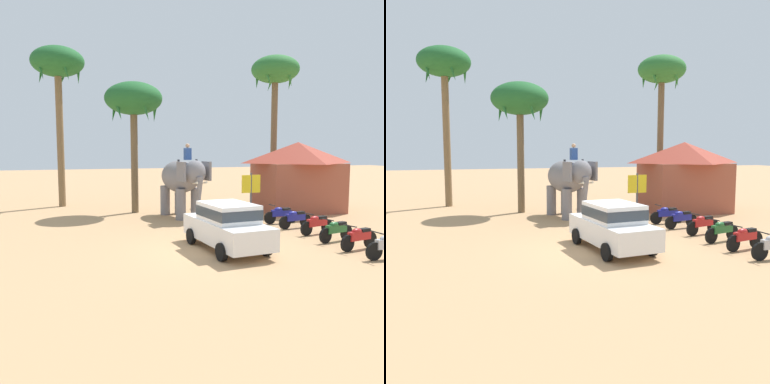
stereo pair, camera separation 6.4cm
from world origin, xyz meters
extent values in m
plane|color=tan|center=(0.00, 0.00, 0.00)|extent=(120.00, 120.00, 0.00)
cube|color=white|center=(0.68, -0.08, 0.68)|extent=(2.08, 4.24, 0.76)
cube|color=white|center=(0.69, -0.18, 1.38)|extent=(1.75, 2.24, 0.64)
cube|color=#2D3842|center=(0.69, -0.18, 1.38)|extent=(1.77, 2.26, 0.35)
cylinder|color=black|center=(-0.29, 1.11, 0.30)|extent=(0.24, 0.61, 0.60)
cylinder|color=black|center=(1.40, 1.27, 0.30)|extent=(0.24, 0.61, 0.60)
cylinder|color=black|center=(-0.05, -1.42, 0.30)|extent=(0.24, 0.61, 0.60)
cylinder|color=black|center=(1.64, -1.26, 0.30)|extent=(0.24, 0.61, 0.60)
ellipsoid|color=slate|center=(1.00, 7.22, 2.15)|extent=(2.19, 3.36, 1.70)
cylinder|color=slate|center=(1.62, 6.40, 0.80)|extent=(0.52, 0.52, 1.60)
cylinder|color=slate|center=(0.76, 6.22, 0.80)|extent=(0.52, 0.52, 1.60)
cylinder|color=slate|center=(1.24, 8.22, 0.80)|extent=(0.52, 0.52, 1.60)
cylinder|color=slate|center=(0.38, 8.04, 0.80)|extent=(0.52, 0.52, 1.60)
ellipsoid|color=slate|center=(1.33, 5.63, 2.45)|extent=(1.28, 1.20, 1.20)
cube|color=slate|center=(2.01, 5.87, 2.50)|extent=(0.28, 0.81, 0.96)
cube|color=slate|center=(0.60, 5.58, 2.50)|extent=(0.28, 0.81, 0.96)
cone|color=slate|center=(1.42, 5.19, 1.45)|extent=(0.43, 0.43, 1.60)
cone|color=beige|center=(1.66, 5.29, 1.95)|extent=(0.23, 0.58, 0.21)
cone|color=beige|center=(1.16, 5.18, 1.95)|extent=(0.23, 0.58, 0.21)
cube|color=#2D519E|center=(1.17, 6.39, 3.35)|extent=(0.38, 0.30, 0.60)
sphere|color=tan|center=(1.17, 6.39, 3.77)|extent=(0.22, 0.22, 0.22)
cylinder|color=#333338|center=(1.68, 6.49, 2.80)|extent=(0.12, 0.12, 0.55)
cylinder|color=#333338|center=(0.66, 6.28, 2.80)|extent=(0.12, 0.12, 0.55)
cylinder|color=black|center=(4.70, -2.84, 0.30)|extent=(0.60, 0.10, 0.60)
cylinder|color=black|center=(4.79, -2.84, 0.92)|extent=(0.04, 0.55, 0.04)
cylinder|color=black|center=(4.62, -1.66, 0.30)|extent=(0.61, 0.21, 0.60)
cylinder|color=black|center=(5.79, -1.43, 0.30)|extent=(0.61, 0.21, 0.60)
cube|color=red|center=(5.20, -1.55, 0.52)|extent=(1.04, 0.39, 0.32)
ellipsoid|color=red|center=(5.06, -1.58, 0.70)|extent=(0.48, 0.32, 0.20)
cube|color=black|center=(5.45, -1.50, 0.70)|extent=(0.47, 0.30, 0.12)
cylinder|color=black|center=(4.70, -1.65, 0.92)|extent=(0.15, 0.55, 0.04)
cylinder|color=black|center=(4.65, -0.36, 0.30)|extent=(0.61, 0.23, 0.60)
cylinder|color=black|center=(5.82, -0.09, 0.30)|extent=(0.61, 0.23, 0.60)
cube|color=#23662D|center=(5.24, -0.22, 0.52)|extent=(1.04, 0.43, 0.32)
ellipsoid|color=#23662D|center=(5.09, -0.26, 0.70)|extent=(0.48, 0.33, 0.20)
cube|color=black|center=(5.48, -0.17, 0.70)|extent=(0.48, 0.31, 0.12)
cylinder|color=black|center=(4.74, -0.34, 0.92)|extent=(0.16, 0.54, 0.04)
cylinder|color=black|center=(4.73, 1.03, 0.30)|extent=(0.61, 0.22, 0.60)
cylinder|color=black|center=(5.90, 1.27, 0.30)|extent=(0.61, 0.22, 0.60)
cube|color=red|center=(5.32, 1.15, 0.52)|extent=(1.04, 0.40, 0.32)
ellipsoid|color=red|center=(5.17, 1.12, 0.70)|extent=(0.48, 0.33, 0.20)
cube|color=black|center=(5.56, 1.20, 0.70)|extent=(0.48, 0.31, 0.12)
cylinder|color=black|center=(4.82, 1.05, 0.92)|extent=(0.15, 0.55, 0.04)
cylinder|color=black|center=(4.56, 2.48, 0.30)|extent=(0.61, 0.19, 0.60)
cylinder|color=black|center=(5.75, 2.66, 0.30)|extent=(0.61, 0.19, 0.60)
cube|color=navy|center=(5.16, 2.57, 0.52)|extent=(1.04, 0.35, 0.32)
ellipsoid|color=navy|center=(5.01, 2.55, 0.70)|extent=(0.47, 0.30, 0.20)
cube|color=black|center=(5.40, 2.60, 0.70)|extent=(0.47, 0.28, 0.12)
cylinder|color=black|center=(4.65, 2.49, 0.92)|extent=(0.12, 0.55, 0.04)
cylinder|color=black|center=(4.53, 3.80, 0.30)|extent=(0.60, 0.11, 0.60)
cylinder|color=black|center=(5.73, 3.82, 0.30)|extent=(0.60, 0.11, 0.60)
cube|color=navy|center=(5.13, 3.81, 0.52)|extent=(1.02, 0.21, 0.32)
ellipsoid|color=navy|center=(4.98, 3.81, 0.70)|extent=(0.44, 0.25, 0.20)
cube|color=black|center=(5.38, 3.82, 0.70)|extent=(0.44, 0.23, 0.12)
cylinder|color=black|center=(4.62, 3.80, 0.92)|extent=(0.05, 0.55, 0.04)
cylinder|color=brown|center=(-1.07, 9.29, 3.09)|extent=(0.39, 0.39, 6.19)
ellipsoid|color=#1E5B28|center=(-1.07, 9.29, 6.39)|extent=(3.20, 3.20, 1.80)
cone|color=#1E5B28|center=(0.13, 9.29, 5.89)|extent=(0.40, 0.92, 1.64)
cone|color=#1E5B28|center=(-0.70, 10.44, 5.89)|extent=(0.91, 0.57, 1.67)
cone|color=#1E5B28|center=(-2.04, 10.00, 5.89)|extent=(0.73, 0.83, 1.69)
cone|color=#1E5B28|center=(-2.04, 8.59, 5.89)|extent=(0.73, 0.83, 1.69)
cone|color=#1E5B28|center=(-0.70, 8.15, 5.89)|extent=(0.91, 0.57, 1.67)
cylinder|color=brown|center=(-5.05, 13.12, 4.35)|extent=(0.42, 0.42, 8.69)
ellipsoid|color=#1E5B28|center=(-5.05, 13.12, 8.89)|extent=(3.20, 3.20, 1.80)
cone|color=#1E5B28|center=(-3.85, 13.12, 8.39)|extent=(0.40, 0.92, 1.64)
cone|color=#1E5B28|center=(-4.68, 14.26, 8.39)|extent=(0.91, 0.57, 1.67)
cone|color=#1E5B28|center=(-6.02, 13.82, 8.39)|extent=(0.73, 0.83, 1.69)
cone|color=#1E5B28|center=(-6.02, 12.41, 8.39)|extent=(0.73, 0.83, 1.69)
cone|color=#1E5B28|center=(-4.68, 11.98, 8.39)|extent=(0.91, 0.57, 1.67)
cylinder|color=brown|center=(8.82, 11.34, 4.35)|extent=(0.42, 0.42, 8.71)
ellipsoid|color=#286B2D|center=(8.82, 11.34, 8.91)|extent=(3.20, 3.20, 1.80)
cone|color=#286B2D|center=(10.02, 11.34, 8.41)|extent=(0.40, 0.92, 1.64)
cone|color=#286B2D|center=(9.19, 12.48, 8.41)|extent=(0.91, 0.57, 1.67)
cone|color=#286B2D|center=(7.85, 12.04, 8.41)|extent=(0.73, 0.83, 1.69)
cone|color=#286B2D|center=(7.85, 10.63, 8.41)|extent=(0.73, 0.83, 1.69)
cone|color=#286B2D|center=(9.19, 10.20, 8.41)|extent=(0.91, 0.57, 1.67)
cube|color=#994C38|center=(8.06, 7.10, 1.40)|extent=(4.62, 3.87, 2.80)
pyramid|color=#9E3828|center=(8.06, 7.10, 3.40)|extent=(5.26, 4.51, 1.20)
cylinder|color=#4C4C51|center=(4.14, 5.12, 1.20)|extent=(0.10, 0.10, 2.40)
cube|color=yellow|center=(4.14, 5.12, 1.85)|extent=(1.00, 0.08, 0.90)
camera|label=1|loc=(-4.73, -13.13, 3.61)|focal=37.34mm
camera|label=2|loc=(-4.67, -13.15, 3.61)|focal=37.34mm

